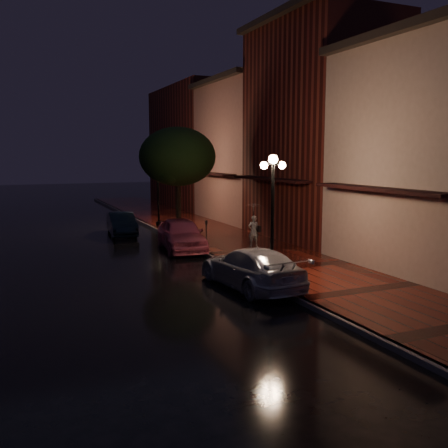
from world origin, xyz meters
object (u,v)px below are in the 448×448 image
parking_meter (206,230)px  woman_with_umbrella (254,218)px  street_tree (178,159)px  navy_car (122,224)px  streetlamp_far (158,186)px  streetlamp_near (272,209)px  pink_car (181,234)px  silver_car (251,268)px

parking_meter → woman_with_umbrella: bearing=-47.3°
street_tree → navy_car: bearing=152.2°
streetlamp_far → street_tree: (0.26, -3.01, 1.64)m
street_tree → streetlamp_near: bearing=-91.3°
streetlamp_near → pink_car: (-0.95, 6.97, -1.84)m
woman_with_umbrella → street_tree: bearing=-62.9°
pink_car → streetlamp_far: bearing=89.4°
parking_meter → silver_car: bearing=-110.0°
navy_car → street_tree: bearing=-22.7°
streetlamp_far → parking_meter: (0.39, -6.80, -1.74)m
pink_car → woman_with_umbrella: bearing=-13.2°
silver_car → street_tree: bearing=-100.4°
street_tree → parking_meter: street_tree is taller
silver_car → streetlamp_far: bearing=-98.1°
street_tree → parking_meter: bearing=-88.0°
pink_car → parking_meter: pink_car is taller
street_tree → parking_meter: 5.08m
pink_car → silver_car: 7.25m
parking_meter → streetlamp_near: bearing=-103.0°
street_tree → silver_car: street_tree is taller
silver_car → navy_car: bearing=-87.1°
streetlamp_near → pink_car: bearing=97.8°
pink_car → navy_car: 5.75m
streetlamp_near → street_tree: bearing=88.7°
streetlamp_far → street_tree: bearing=-85.1°
silver_car → woman_with_umbrella: bearing=-122.0°
navy_car → streetlamp_far: bearing=35.6°
navy_car → parking_meter: (2.97, -5.28, 0.22)m
streetlamp_far → silver_car: (-0.95, -14.28, -1.91)m
navy_car → silver_car: 12.87m
pink_car → street_tree: bearing=80.4°
streetlamp_near → woman_with_umbrella: (2.24, 5.79, -1.09)m
street_tree → pink_car: 5.46m
parking_meter → pink_car: bearing=-179.9°
pink_car → parking_meter: size_ratio=3.84×
woman_with_umbrella → parking_meter: bearing=-31.2°
streetlamp_near → woman_with_umbrella: 6.30m
streetlamp_near → navy_car: bearing=101.6°
woman_with_umbrella → parking_meter: woman_with_umbrella is taller
silver_car → woman_with_umbrella: (3.19, 6.07, 0.82)m
parking_meter → streetlamp_far: bearing=83.5°
parking_meter → navy_car: bearing=109.5°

